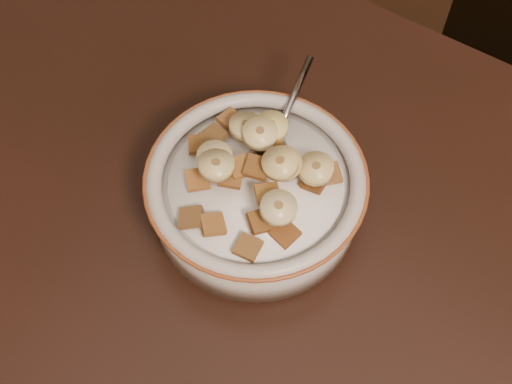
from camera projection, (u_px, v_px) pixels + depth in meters
The scene contains 33 objects.
chair at pixel (494, 172), 0.99m from camera, with size 0.40×0.40×0.91m, color black.
cereal_bowl at pixel (256, 196), 0.59m from camera, with size 0.19×0.19×0.05m, color silver.
milk at pixel (256, 183), 0.57m from camera, with size 0.16×0.16×0.00m, color white.
spoon at pixel (269, 154), 0.58m from camera, with size 0.03×0.05×0.01m, color gray.
cereal_square_0 at pixel (268, 194), 0.54m from camera, with size 0.02×0.02×0.01m, color olive.
cereal_square_1 at pixel (315, 181), 0.56m from camera, with size 0.02×0.02×0.01m, color brown.
cereal_square_2 at pixel (231, 120), 0.60m from camera, with size 0.02×0.02×0.01m, color brown.
cereal_square_3 at pixel (199, 145), 0.58m from camera, with size 0.02×0.02×0.01m, color brown.
cereal_square_4 at pixel (213, 224), 0.54m from camera, with size 0.02×0.02×0.01m, color brown.
cereal_square_5 at pixel (257, 167), 0.55m from camera, with size 0.02×0.02×0.01m, color brown.
cereal_square_6 at pixel (329, 174), 0.57m from camera, with size 0.02×0.02×0.01m, color #9B6636.
cereal_square_7 at pixel (230, 176), 0.55m from camera, with size 0.02×0.02×0.01m, color brown.
cereal_square_8 at pixel (191, 217), 0.54m from camera, with size 0.02×0.02×0.01m, color brown.
cereal_square_9 at pixel (265, 140), 0.58m from camera, with size 0.02×0.02×0.01m, color brown.
cereal_square_10 at pixel (213, 135), 0.59m from camera, with size 0.02×0.02×0.01m, color brown.
cereal_square_11 at pixel (197, 179), 0.56m from camera, with size 0.02×0.02×0.01m, color #96612D.
cereal_square_12 at pixel (259, 135), 0.58m from camera, with size 0.02×0.02×0.01m, color olive.
cereal_square_13 at pixel (232, 172), 0.56m from camera, with size 0.02×0.02×0.01m, color brown.
cereal_square_14 at pixel (311, 169), 0.57m from camera, with size 0.02×0.02×0.01m, color brown.
cereal_square_15 at pixel (271, 137), 0.58m from camera, with size 0.02×0.02×0.01m, color brown.
cereal_square_16 at pixel (261, 221), 0.54m from camera, with size 0.02×0.02×0.01m, color brown.
cereal_square_17 at pixel (240, 167), 0.55m from camera, with size 0.02×0.02×0.01m, color brown.
cereal_square_18 at pixel (248, 247), 0.53m from camera, with size 0.02×0.02×0.01m, color brown.
cereal_square_19 at pixel (285, 233), 0.54m from camera, with size 0.02×0.02×0.01m, color brown.
banana_slice_0 at pixel (246, 126), 0.58m from camera, with size 0.03×0.03×0.01m, color tan.
banana_slice_1 at pixel (215, 158), 0.55m from camera, with size 0.03×0.03×0.01m, color #CDBC83.
banana_slice_2 at pixel (280, 163), 0.54m from camera, with size 0.03×0.03×0.01m, color #D7BD6B.
banana_slice_3 at pixel (271, 127), 0.58m from camera, with size 0.03×0.03×0.01m, color #F1E178.
banana_slice_4 at pixel (316, 169), 0.55m from camera, with size 0.03×0.03×0.01m, color #D3BD7F.
banana_slice_5 at pixel (279, 208), 0.53m from camera, with size 0.03×0.03×0.01m, color #D6C589.
banana_slice_6 at pixel (284, 164), 0.55m from camera, with size 0.03×0.03×0.01m, color tan.
banana_slice_7 at pixel (260, 133), 0.56m from camera, with size 0.03×0.03×0.01m, color #FDEDA4.
banana_slice_8 at pixel (216, 165), 0.54m from camera, with size 0.03×0.03×0.01m, color #EBD38A.
Camera 1 is at (-0.02, -0.11, 1.28)m, focal length 45.00 mm.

